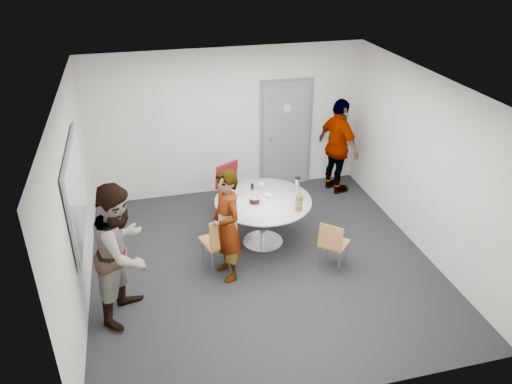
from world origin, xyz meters
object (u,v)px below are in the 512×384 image
object	(u,v)px
door	(286,134)
chair_far	(231,185)
table	(265,206)
person_right	(338,147)
person_main	(227,226)
person_left	(123,252)
chair_near_right	(333,242)
chair_near_left	(221,239)
whiteboard	(77,191)

from	to	relation	value
door	chair_far	distance (m)	1.65
table	person_right	xyz separation A→B (m)	(1.77, 1.40, 0.23)
door	person_main	world-z (taller)	door
person_main	person_left	distance (m)	1.46
door	person_main	bearing A→B (deg)	-122.33
chair_near_right	person_main	bearing A→B (deg)	-145.08
chair_far	person_main	world-z (taller)	person_main
person_left	person_main	bearing A→B (deg)	-46.62
chair_near_left	person_main	size ratio (longest dim) A/B	0.55
whiteboard	chair_near_left	distance (m)	2.05
person_main	chair_near_left	bearing A→B (deg)	-163.05
door	chair_near_right	xyz separation A→B (m)	(-0.15, -2.84, -0.56)
table	chair_far	xyz separation A→B (m)	(-0.33, 0.96, -0.07)
door	person_left	distance (m)	4.31
door	chair_near_left	size ratio (longest dim) A/B	2.30
door	chair_far	world-z (taller)	door
person_right	chair_near_left	bearing A→B (deg)	110.74
person_main	chair_near_right	bearing A→B (deg)	67.25
chair_far	person_right	size ratio (longest dim) A/B	0.54
door	person_left	bearing A→B (deg)	-135.01
person_left	person_right	bearing A→B (deg)	-30.87
door	chair_near_right	distance (m)	2.89
chair_far	person_right	bearing A→B (deg)	163.45
door	chair_near_left	world-z (taller)	door
chair_near_right	door	bearing A→B (deg)	129.93
whiteboard	person_right	size ratio (longest dim) A/B	1.05
chair_near_right	person_left	size ratio (longest dim) A/B	0.42
whiteboard	chair_near_left	bearing A→B (deg)	-6.97
chair_near_right	table	bearing A→B (deg)	173.57
chair_near_left	person_main	xyz separation A→B (m)	(0.07, -0.12, 0.27)
whiteboard	person_left	distance (m)	1.06
whiteboard	person_right	xyz separation A→B (m)	(4.41, 1.75, -0.55)
chair_near_left	chair_near_right	xyz separation A→B (m)	(1.58, -0.33, -0.10)
table	chair_far	distance (m)	1.02
whiteboard	person_main	size ratio (longest dim) A/B	1.13
table	person_right	size ratio (longest dim) A/B	0.83
whiteboard	person_left	size ratio (longest dim) A/B	1.02
chair_far	person_main	bearing A→B (deg)	47.85
table	person_left	distance (m)	2.41
table	person_main	bearing A→B (deg)	-136.89
whiteboard	person_right	bearing A→B (deg)	21.64
person_left	chair_near_left	bearing A→B (deg)	-41.32
door	whiteboard	bearing A→B (deg)	-147.34
table	person_left	world-z (taller)	person_left
chair_far	person_main	distance (m)	1.71
chair_far	door	bearing A→B (deg)	-170.62
door	whiteboard	world-z (taller)	door
chair_near_left	chair_near_right	distance (m)	1.62
table	chair_near_right	distance (m)	1.20
door	whiteboard	size ratio (longest dim) A/B	1.12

